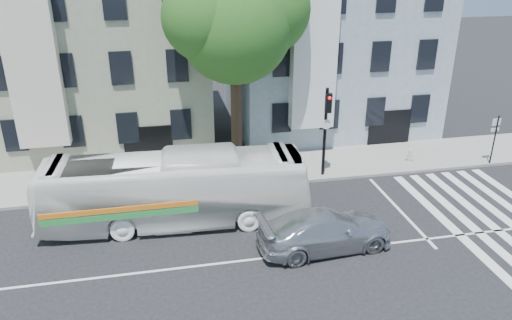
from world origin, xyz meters
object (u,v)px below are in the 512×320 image
object	(u,v)px
traffic_signal	(326,122)
fire_hydrant	(410,155)
bus	(175,189)
sedan	(325,230)

from	to	relation	value
traffic_signal	fire_hydrant	xyz separation A→B (m)	(5.22, 0.78, -2.55)
bus	traffic_signal	size ratio (longest dim) A/B	2.39
sedan	traffic_signal	xyz separation A→B (m)	(2.01, 6.15, 2.29)
bus	fire_hydrant	bearing A→B (deg)	-70.61
sedan	fire_hydrant	bearing A→B (deg)	-50.97
bus	sedan	size ratio (longest dim) A/B	2.10
bus	sedan	bearing A→B (deg)	-116.22
traffic_signal	sedan	bearing A→B (deg)	-99.21
bus	traffic_signal	xyz separation A→B (m)	(7.65, 2.98, 1.49)
sedan	traffic_signal	distance (m)	6.87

